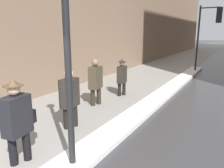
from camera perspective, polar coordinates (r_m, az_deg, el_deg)
The scene contains 8 objects.
sidewalk_slab at distance 17.32m, azimuth 13.99°, elevation 4.51°, with size 4.00×80.00×0.01m.
snow_bank_curb at distance 8.97m, azimuth 12.52°, elevation -3.04°, with size 0.74×16.52×0.13m.
lamp_post at distance 3.79m, azimuth -11.74°, elevation 12.00°, with size 0.28×0.28×4.04m.
traffic_light_near at distance 15.06m, azimuth 24.30°, elevation 13.94°, with size 1.31×0.32×4.15m.
pedestrian_with_shoulder_bag at distance 4.61m, azimuth -23.53°, elevation -8.19°, with size 0.38×0.76×1.74m.
pedestrian_nearside at distance 5.91m, azimuth -11.00°, elevation -3.08°, with size 0.38×0.56×1.63m.
pedestrian_in_glasses at distance 7.66m, azimuth -4.32°, elevation 1.05°, with size 0.39×0.57×1.66m.
pedestrian_trailing at distance 8.83m, azimuth 2.60°, elevation 2.18°, with size 0.34×0.50×1.54m.
Camera 1 is at (2.79, -1.45, 2.55)m, focal length 35.00 mm.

